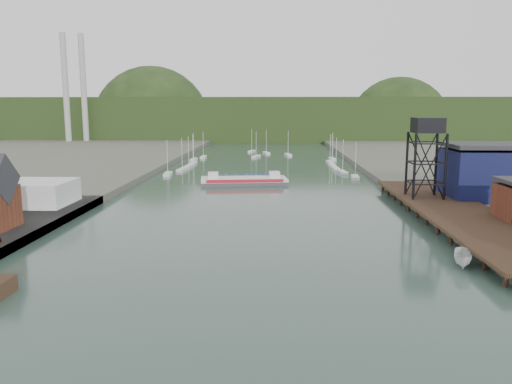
{
  "coord_description": "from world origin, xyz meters",
  "views": [
    {
      "loc": [
        4.71,
        -43.21,
        20.13
      ],
      "look_at": [
        1.0,
        51.67,
        4.0
      ],
      "focal_mm": 35.0,
      "sensor_mm": 36.0,
      "label": 1
    }
  ],
  "objects": [
    {
      "name": "east_pier",
      "position": [
        37.0,
        45.0,
        1.9
      ],
      "size": [
        14.0,
        70.0,
        2.45
      ],
      "color": "black",
      "rests_on": "ground"
    },
    {
      "name": "smokestacks",
      "position": [
        -106.0,
        232.5,
        30.0
      ],
      "size": [
        11.2,
        8.2,
        60.0
      ],
      "color": "#ADACA8",
      "rests_on": "ground"
    },
    {
      "name": "blue_shed",
      "position": [
        50.0,
        60.0,
        7.06
      ],
      "size": [
        20.5,
        14.5,
        11.3
      ],
      "color": "black",
      "rests_on": "east_land"
    },
    {
      "name": "chain_ferry",
      "position": [
        -3.63,
        87.9,
        0.94
      ],
      "size": [
        23.66,
        11.98,
        3.26
      ],
      "rotation": [
        0.0,
        0.0,
        0.13
      ],
      "color": "#49494B",
      "rests_on": "ground"
    },
    {
      "name": "motorboat",
      "position": [
        28.7,
        18.96,
        1.09
      ],
      "size": [
        3.68,
        6.01,
        2.18
      ],
      "primitive_type": "imported",
      "rotation": [
        0.0,
        0.0,
        -0.3
      ],
      "color": "silver",
      "rests_on": "ground"
    },
    {
      "name": "white_shed",
      "position": [
        -44.0,
        50.0,
        3.85
      ],
      "size": [
        18.0,
        12.0,
        4.5
      ],
      "primitive_type": "cube",
      "color": "silver",
      "rests_on": "west_quay"
    },
    {
      "name": "lift_tower",
      "position": [
        35.0,
        58.0,
        15.65
      ],
      "size": [
        6.5,
        6.5,
        16.0
      ],
      "color": "black",
      "rests_on": "east_pier"
    },
    {
      "name": "ground",
      "position": [
        0.0,
        0.0,
        0.0
      ],
      "size": [
        600.0,
        600.0,
        0.0
      ],
      "primitive_type": "plane",
      "color": "#283F38",
      "rests_on": "ground"
    },
    {
      "name": "marina_sailboats",
      "position": [
        0.08,
        138.46,
        0.35
      ],
      "size": [
        57.71,
        92.65,
        0.9
      ],
      "color": "silver",
      "rests_on": "ground"
    },
    {
      "name": "distant_hills",
      "position": [
        -3.98,
        301.35,
        10.38
      ],
      "size": [
        500.0,
        120.0,
        80.0
      ],
      "color": "black",
      "rests_on": "ground"
    }
  ]
}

